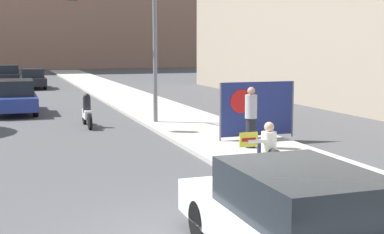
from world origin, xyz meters
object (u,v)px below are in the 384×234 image
traffic_light_pole (125,21)px  car_on_road_distant (33,79)px  seated_protester (270,148)px  motorcycle_on_road (87,113)px  jogger_on_sidewalk (251,117)px  protest_banner (257,109)px  car_on_road_far_lane (8,75)px  car_on_road_nearest (15,97)px  parked_car_curbside (296,219)px

traffic_light_pole → car_on_road_distant: traffic_light_pole is taller
seated_protester → motorcycle_on_road: bearing=120.2°
seated_protester → jogger_on_sidewalk: 3.45m
traffic_light_pole → motorcycle_on_road: (-1.36, 0.62, -3.36)m
protest_banner → motorcycle_on_road: size_ratio=1.23×
car_on_road_distant → motorcycle_on_road: car_on_road_distant is taller
protest_banner → car_on_road_distant: 25.49m
seated_protester → car_on_road_far_lane: size_ratio=0.29×
seated_protester → traffic_light_pole: 9.56m
car_on_road_distant → car_on_road_far_lane: (-1.67, 5.29, 0.04)m
traffic_light_pole → motorcycle_on_road: size_ratio=2.68×
jogger_on_sidewalk → car_on_road_nearest: (-6.23, 11.48, -0.25)m
seated_protester → traffic_light_pole: (-1.30, 8.94, 3.13)m
traffic_light_pole → car_on_road_distant: size_ratio=1.22×
car_on_road_far_lane → parked_car_curbside: bearing=-84.7°
car_on_road_nearest → car_on_road_distant: 14.74m
jogger_on_sidewalk → car_on_road_distant: (-4.84, 26.15, -0.29)m
jogger_on_sidewalk → parked_car_curbside: size_ratio=0.39×
protest_banner → car_on_road_nearest: bearing=124.7°
motorcycle_on_road → seated_protester: bearing=-74.4°
protest_banner → traffic_light_pole: bearing=126.1°
car_on_road_nearest → car_on_road_distant: (1.39, 14.67, -0.04)m
parked_car_curbside → car_on_road_nearest: 19.38m
car_on_road_nearest → car_on_road_far_lane: (-0.28, 19.96, -0.00)m
jogger_on_sidewalk → car_on_road_distant: jogger_on_sidewalk is taller
car_on_road_far_lane → protest_banner: bearing=-76.4°
seated_protester → parked_car_curbside: size_ratio=0.27×
car_on_road_far_lane → seated_protester: bearing=-81.1°
jogger_on_sidewalk → traffic_light_pole: 6.80m
parked_car_curbside → car_on_road_distant: (-1.92, 33.76, 0.00)m
jogger_on_sidewalk → traffic_light_pole: size_ratio=0.31×
seated_protester → traffic_light_pole: traffic_light_pole is taller
car_on_road_far_lane → car_on_road_distant: bearing=-72.4°
seated_protester → car_on_road_distant: 29.66m
car_on_road_distant → car_on_road_far_lane: bearing=107.6°
seated_protester → car_on_road_nearest: 15.62m
jogger_on_sidewalk → traffic_light_pole: bearing=-87.4°
traffic_light_pole → car_on_road_nearest: (-3.85, 5.81, -3.15)m
seated_protester → motorcycle_on_road: seated_protester is taller
motorcycle_on_road → traffic_light_pole: bearing=-24.4°
car_on_road_far_lane → motorcycle_on_road: car_on_road_far_lane is taller
seated_protester → jogger_on_sidewalk: jogger_on_sidewalk is taller
jogger_on_sidewalk → seated_protester: bearing=51.5°
seated_protester → car_on_road_distant: (-3.76, 29.42, -0.06)m
jogger_on_sidewalk → protest_banner: bearing=-142.1°
car_on_road_nearest → parked_car_curbside: bearing=-80.2°
protest_banner → car_on_road_distant: (-5.65, 24.85, -0.35)m
jogger_on_sidewalk → motorcycle_on_road: size_ratio=0.84×
car_on_road_nearest → car_on_road_far_lane: size_ratio=1.14×
jogger_on_sidewalk → motorcycle_on_road: 7.34m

